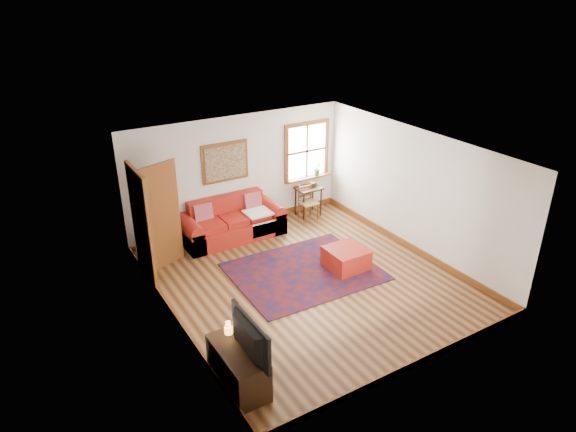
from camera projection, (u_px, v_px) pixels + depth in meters
ground at (307, 280)px, 9.42m from camera, size 5.50×5.50×0.00m
room_envelope at (308, 197)px, 8.74m from camera, size 5.04×5.54×2.52m
window at (308, 157)px, 11.81m from camera, size 1.18×0.20×1.38m
doorway at (153, 219)px, 9.32m from camera, size 0.89×1.08×2.14m
framed_artwork at (225, 162)px, 10.74m from camera, size 1.05×0.07×0.85m
persian_rug at (304, 271)px, 9.70m from camera, size 2.71×2.19×0.02m
red_leather_sofa at (232, 224)px, 10.92m from camera, size 2.17×0.90×0.85m
red_ottoman at (346, 258)px, 9.76m from camera, size 0.71×0.71×0.40m
side_table at (308, 192)px, 11.81m from camera, size 0.57×0.43×0.69m
ladder_back_chair at (307, 201)px, 11.69m from camera, size 0.39×0.37×0.83m
media_cabinet at (238, 367)px, 6.90m from camera, size 0.48×1.06×0.58m
television at (244, 339)px, 6.53m from camera, size 0.13×1.00×0.57m
candle_hurricane at (228, 329)px, 7.05m from camera, size 0.12×0.12×0.18m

